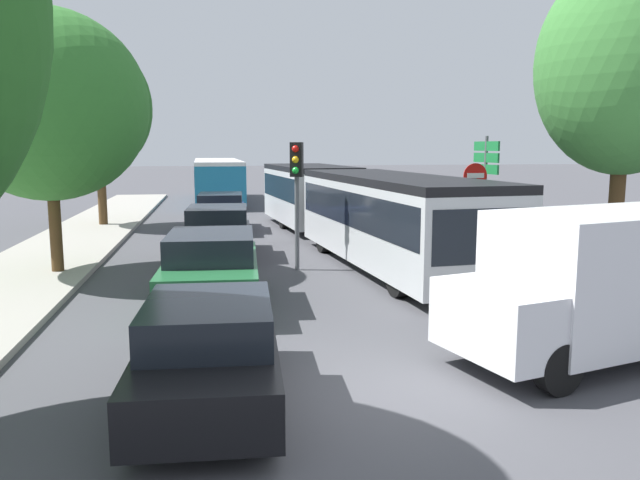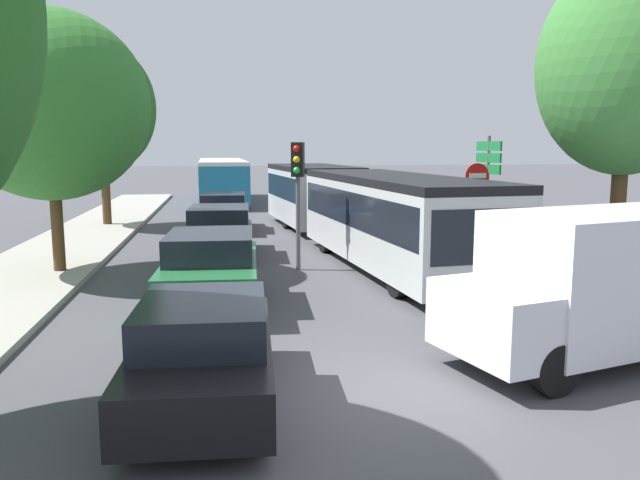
# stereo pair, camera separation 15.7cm
# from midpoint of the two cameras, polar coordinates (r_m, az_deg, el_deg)

# --- Properties ---
(ground_plane) EXTENTS (200.00, 200.00, 0.00)m
(ground_plane) POSITION_cam_midpoint_polar(r_m,az_deg,el_deg) (8.79, 4.59, -13.47)
(ground_plane) COLOR #47474C
(kerb_strip_left) EXTENTS (3.20, 39.63, 0.14)m
(kerb_strip_left) POSITION_cam_midpoint_polar(r_m,az_deg,el_deg) (23.46, -21.46, 0.07)
(kerb_strip_left) COLOR #9E998E
(kerb_strip_left) RESTS_ON ground
(articulated_bus) EXTENTS (4.28, 17.19, 2.53)m
(articulated_bus) POSITION_cam_midpoint_polar(r_m,az_deg,el_deg) (20.31, 2.58, 3.37)
(articulated_bus) COLOR silver
(articulated_bus) RESTS_ON ground
(city_bus_rear) EXTENTS (2.85, 11.68, 2.50)m
(city_bus_rear) POSITION_cam_midpoint_polar(r_m,az_deg,el_deg) (37.58, -9.47, 5.63)
(city_bus_rear) COLOR teal
(city_bus_rear) RESTS_ON ground
(queued_car_black) EXTENTS (1.88, 4.06, 1.39)m
(queued_car_black) POSITION_cam_midpoint_polar(r_m,az_deg,el_deg) (8.22, -10.61, -9.98)
(queued_car_black) COLOR black
(queued_car_black) RESTS_ON ground
(queued_car_green) EXTENTS (2.08, 4.50, 1.54)m
(queued_car_green) POSITION_cam_midpoint_polar(r_m,az_deg,el_deg) (13.20, -10.22, -2.56)
(queued_car_green) COLOR #236638
(queued_car_green) RESTS_ON ground
(queued_car_graphite) EXTENTS (2.07, 4.48, 1.53)m
(queued_car_graphite) POSITION_cam_midpoint_polar(r_m,az_deg,el_deg) (18.85, -9.55, 0.76)
(queued_car_graphite) COLOR #47474C
(queued_car_graphite) RESTS_ON ground
(queued_car_navy) EXTENTS (2.00, 4.33, 1.48)m
(queued_car_navy) POSITION_cam_midpoint_polar(r_m,az_deg,el_deg) (24.82, -9.24, 2.57)
(queued_car_navy) COLOR navy
(queued_car_navy) RESTS_ON ground
(white_van) EXTENTS (5.34, 3.21, 2.31)m
(white_van) POSITION_cam_midpoint_polar(r_m,az_deg,el_deg) (10.69, 24.57, -3.29)
(white_van) COLOR silver
(white_van) RESTS_ON ground
(traffic_light) EXTENTS (0.38, 0.40, 3.40)m
(traffic_light) POSITION_cam_midpoint_polar(r_m,az_deg,el_deg) (16.49, -2.43, 5.79)
(traffic_light) COLOR #56595E
(traffic_light) RESTS_ON ground
(no_entry_sign) EXTENTS (0.70, 0.08, 2.82)m
(no_entry_sign) POSITION_cam_midpoint_polar(r_m,az_deg,el_deg) (18.42, 13.70, 3.91)
(no_entry_sign) COLOR #56595E
(no_entry_sign) RESTS_ON ground
(direction_sign_post) EXTENTS (0.19, 1.40, 3.60)m
(direction_sign_post) POSITION_cam_midpoint_polar(r_m,az_deg,el_deg) (19.35, 14.67, 6.14)
(direction_sign_post) COLOR #56595E
(direction_sign_post) RESTS_ON ground
(tree_left_mid) EXTENTS (4.88, 4.88, 6.65)m
(tree_left_mid) POSITION_cam_midpoint_polar(r_m,az_deg,el_deg) (17.10, -23.89, 11.18)
(tree_left_mid) COLOR #51381E
(tree_left_mid) RESTS_ON ground
(tree_left_far) EXTENTS (4.26, 4.26, 7.38)m
(tree_left_far) POSITION_cam_midpoint_polar(r_m,az_deg,el_deg) (26.98, -19.92, 11.02)
(tree_left_far) COLOR #51381E
(tree_left_far) RESTS_ON ground
(tree_right_near) EXTENTS (3.83, 3.83, 7.40)m
(tree_right_near) POSITION_cam_midpoint_polar(r_m,az_deg,el_deg) (15.41, 26.15, 13.69)
(tree_right_near) COLOR #51381E
(tree_right_near) RESTS_ON ground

